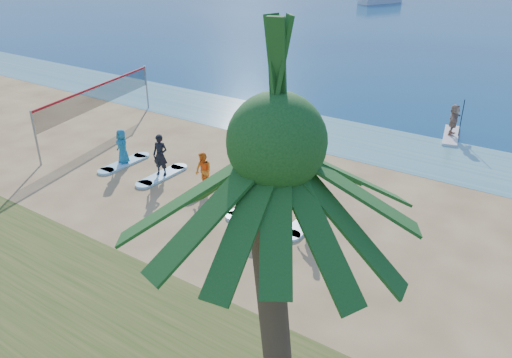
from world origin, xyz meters
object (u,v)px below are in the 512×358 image
Objects in this scene: student_0 at (122,146)px; student_3 at (252,184)px; surfboard_2 at (204,189)px; student_1 at (160,155)px; surfboard_3 at (252,205)px; surfboard_0 at (124,163)px; boat_offshore_a at (380,3)px; student_4 at (307,201)px; student_2 at (203,171)px; volleyball_net at (98,97)px; surfboard_1 at (162,175)px; paddleboard at (451,135)px; palm_tree at (277,146)px; paddleboarder at (454,120)px; surfboard_4 at (306,222)px.

student_3 reaches higher than student_0.
surfboard_2 is at bearing 164.97° from student_3.
student_1 is 4.71m from surfboard_3.
surfboard_0 is 1.00× the size of surfboard_3.
student_4 is at bearing -48.20° from boat_offshore_a.
surfboard_2 is 0.80m from student_2.
boat_offshore_a is 3.56× the size of surfboard_2.
surfboard_1 is at bearing -19.15° from volleyball_net.
paddleboard is at bearing 71.15° from student_4.
student_0 is 0.70× the size of surfboard_3.
paddleboard is (-1.64, 19.48, -6.18)m from palm_tree.
student_1 reaches higher than surfboard_3.
paddleboarder is at bearing 77.23° from student_2.
student_2 is at bearing -0.00° from surfboard_1.
student_4 is at bearing 0.00° from surfboard_0.
surfboard_3 is 1.32× the size of student_3.
paddleboard is 0.84m from paddleboarder.
volleyball_net is at bearing 168.92° from student_0.
volleyball_net reaches higher than student_1.
student_0 is (-11.08, -11.79, -0.04)m from paddleboarder.
boat_offshore_a reaches higher than surfboard_1.
paddleboarder is 13.48m from surfboard_2.
student_2 is (-6.47, -11.79, 0.78)m from paddleboard.
student_3 is 2.47m from surfboard_4.
palm_tree is 20.26m from paddleboarder.
boat_offshore_a is at bearing 119.92° from student_0.
palm_tree is at bearing -75.40° from student_4.
palm_tree is 11.46m from surfboard_3.
boat_offshore_a is at bearing 122.12° from student_2.
surfboard_2 is 1.32× the size of student_3.
palm_tree is 4.72× the size of student_4.
student_4 is (13.31, -2.22, -1.02)m from volleyball_net.
student_3 reaches higher than surfboard_4.
student_2 is at bearing 144.60° from paddleboarder.
student_1 is at bearing 136.69° from paddleboarder.
volleyball_net is at bearing 149.49° from palm_tree.
student_4 is (-3.50, 7.69, -5.35)m from palm_tree.
paddleboarder is 16.21m from surfboard_0.
student_3 is at bearing 170.11° from student_4.
boat_offshore_a is 3.56× the size of surfboard_3.
student_0 is (-12.73, 7.69, -5.38)m from palm_tree.
boat_offshore_a reaches higher than surfboard_2.
surfboard_0 is at bearing -164.01° from student_2.
boat_offshore_a is 70.19m from student_1.
student_1 reaches higher than surfboard_0.
surfboard_1 is at bearing -164.01° from student_2.
surfboard_1 is at bearing 180.00° from surfboard_3.
student_0 is (4.09, -2.22, -1.05)m from volleyball_net.
surfboard_1 is at bearing -53.53° from boat_offshore_a.
surfboard_1 is 6.97m from student_4.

